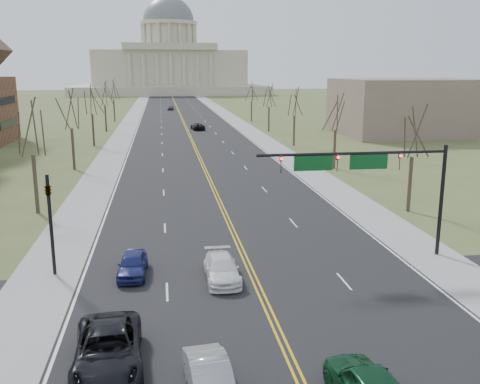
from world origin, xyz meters
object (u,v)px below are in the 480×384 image
object	(u,v)px
car_sb_inner_lead	(210,380)
car_far_nb	(198,126)
signal_mast	(367,170)
car_sb_outer_lead	(108,349)
car_sb_outer_second	(133,264)
car_far_sb	(171,108)
signal_left	(50,214)
car_sb_inner_second	(222,269)

from	to	relation	value
car_sb_inner_lead	car_far_nb	distance (m)	88.53
signal_mast	car_sb_outer_lead	distance (m)	19.02
car_sb_outer_lead	car_sb_outer_second	xyz separation A→B (m)	(0.49, 9.97, -0.14)
signal_mast	car_far_sb	size ratio (longest dim) A/B	2.95
car_sb_outer_second	car_far_nb	distance (m)	76.32
car_sb_inner_lead	signal_mast	bearing A→B (deg)	44.73
signal_left	car_sb_inner_second	distance (m)	10.35
signal_left	car_sb_outer_lead	size ratio (longest dim) A/B	1.02
signal_left	car_far_nb	xyz separation A→B (m)	(13.58, 74.98, -3.03)
signal_mast	car_sb_outer_second	bearing A→B (deg)	-176.81
signal_mast	car_sb_inner_second	bearing A→B (deg)	-166.42
car_sb_outer_second	car_sb_outer_lead	bearing A→B (deg)	-90.13
car_sb_inner_second	car_sb_outer_lead	bearing A→B (deg)	-123.48
car_sb_inner_lead	car_far_sb	distance (m)	141.10
signal_mast	car_sb_inner_lead	xyz separation A→B (m)	(-10.99, -13.37, -5.04)
car_sb_inner_lead	car_far_sb	bearing A→B (deg)	83.57
signal_left	car_sb_outer_lead	distance (m)	11.88
car_sb_outer_second	car_sb_inner_second	bearing A→B (deg)	-13.25
signal_left	car_sb_inner_second	size ratio (longest dim) A/B	1.31
car_far_sb	car_sb_inner_lead	bearing A→B (deg)	-86.73
car_sb_outer_lead	car_far_sb	world-z (taller)	car_sb_outer_lead
car_sb_outer_second	signal_left	bearing A→B (deg)	172.72
car_sb_inner_second	signal_mast	bearing A→B (deg)	13.24
signal_left	car_far_nb	world-z (taller)	signal_left
car_far_sb	car_sb_outer_second	bearing A→B (deg)	-88.29
signal_left	car_sb_inner_lead	distance (m)	15.85
car_sb_outer_lead	signal_left	bearing A→B (deg)	107.52
signal_mast	car_far_nb	bearing A→B (deg)	94.09
signal_mast	car_sb_outer_second	distance (m)	15.27
car_far_nb	car_far_sb	size ratio (longest dim) A/B	1.19
car_far_sb	car_far_nb	bearing A→B (deg)	-81.57
signal_mast	car_far_sb	world-z (taller)	signal_mast
car_sb_outer_lead	car_sb_inner_second	bearing A→B (deg)	53.69
car_far_sb	signal_left	bearing A→B (deg)	-90.35
signal_left	car_far_sb	bearing A→B (deg)	85.82
signal_mast	car_sb_inner_second	world-z (taller)	signal_mast
car_sb_inner_second	car_far_sb	xyz separation A→B (m)	(-0.29, 129.97, 0.03)
signal_left	car_sb_outer_second	world-z (taller)	signal_left
signal_mast	signal_left	bearing A→B (deg)	180.00
signal_mast	car_sb_inner_second	size ratio (longest dim) A/B	2.64
car_sb_outer_lead	car_far_nb	xyz separation A→B (m)	(9.51, 85.76, -0.14)
signal_mast	signal_left	xyz separation A→B (m)	(-18.95, 0.00, -2.05)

